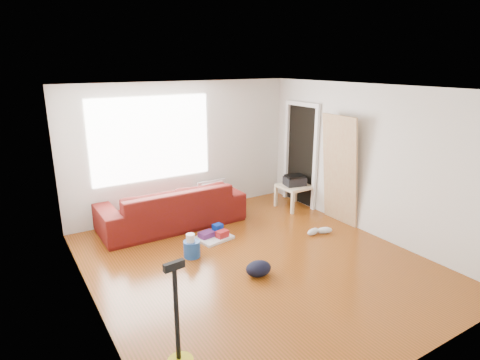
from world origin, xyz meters
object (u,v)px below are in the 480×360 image
side_table (294,189)px  bucket (192,257)px  cleaning_tray (214,235)px  backpack (258,275)px  tv_stand (213,204)px  sofa (173,225)px

side_table → bucket: (-2.67, -0.86, -0.40)m
side_table → cleaning_tray: side_table is taller
cleaning_tray → backpack: (-0.05, -1.38, -0.06)m
cleaning_tray → backpack: size_ratio=1.67×
bucket → backpack: size_ratio=0.68×
tv_stand → backpack: (-0.66, -2.54, -0.14)m
sofa → bucket: 1.30m
backpack → tv_stand: bearing=74.7°
tv_stand → bucket: size_ratio=2.99×
sofa → backpack: sofa is taller
bucket → side_table: bearing=18.0°
bucket → backpack: bearing=-61.1°
bucket → cleaning_tray: 0.72m
sofa → cleaning_tray: bearing=112.8°
bucket → cleaning_tray: bearing=33.6°
sofa → tv_stand: bearing=-164.6°
backpack → side_table: bearing=40.2°
side_table → backpack: size_ratio=1.58×
backpack → bucket: bearing=118.1°
sofa → cleaning_tray: sofa is taller
sofa → bucket: bearing=80.3°
cleaning_tray → sofa: bearing=112.8°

